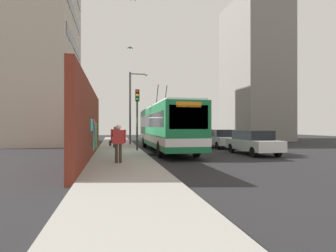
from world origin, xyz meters
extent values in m
plane|color=#232326|center=(0.00, 0.00, 0.00)|extent=(80.00, 80.00, 0.00)
cube|color=#9E9B93|center=(0.00, 1.60, 0.07)|extent=(48.00, 3.20, 0.15)
cube|color=maroon|center=(-3.80, 3.35, 2.03)|extent=(14.39, 0.30, 4.06)
cube|color=green|center=(-0.20, 3.19, 1.22)|extent=(1.13, 0.02, 1.74)
cube|color=#33D8E5|center=(-4.33, 3.19, 1.93)|extent=(1.23, 0.02, 0.66)
cube|color=#33D8E5|center=(-2.65, 3.19, 1.23)|extent=(0.84, 0.02, 1.64)
cube|color=green|center=(-1.00, 3.19, 1.51)|extent=(1.22, 0.02, 1.22)
cube|color=#F2338C|center=(-2.19, 3.19, 1.62)|extent=(1.20, 0.02, 1.35)
cube|color=#B2A899|center=(11.37, 9.20, 10.71)|extent=(12.48, 6.03, 21.43)
cube|color=black|center=(11.37, 6.16, 4.40)|extent=(10.61, 0.04, 1.10)
cube|color=black|center=(11.37, 6.16, 7.60)|extent=(10.61, 0.04, 1.10)
cube|color=black|center=(11.37, 6.16, 10.80)|extent=(10.61, 0.04, 1.10)
cube|color=black|center=(11.37, 6.16, 14.00)|extent=(10.61, 0.04, 1.10)
cube|color=gray|center=(14.47, -17.00, 9.47)|extent=(9.58, 6.27, 18.94)
cube|color=black|center=(14.47, -20.16, 4.40)|extent=(8.14, 0.04, 1.10)
cube|color=black|center=(14.47, -20.16, 7.60)|extent=(8.14, 0.04, 1.10)
cube|color=black|center=(14.47, -20.16, 10.80)|extent=(8.14, 0.04, 1.10)
cube|color=black|center=(14.47, -20.16, 14.00)|extent=(8.14, 0.04, 1.10)
cube|color=#19723F|center=(0.18, -1.80, 1.85)|extent=(12.59, 2.47, 2.79)
cube|color=silver|center=(0.18, -1.80, 3.30)|extent=(12.09, 2.27, 0.12)
cube|color=white|center=(0.18, -1.80, 1.00)|extent=(12.61, 2.49, 0.44)
cube|color=black|center=(-6.09, -1.80, 2.34)|extent=(0.04, 2.10, 1.26)
cube|color=black|center=(0.18, -1.80, 2.27)|extent=(11.58, 2.50, 0.89)
cube|color=orange|center=(-6.08, -1.80, 2.99)|extent=(0.06, 1.36, 0.28)
cylinder|color=black|center=(2.07, -2.15, 4.14)|extent=(1.43, 0.06, 2.00)
cylinder|color=black|center=(2.07, -1.45, 4.14)|extent=(1.43, 0.06, 2.00)
cylinder|color=black|center=(-3.85, -2.91, 0.50)|extent=(1.00, 0.28, 1.00)
cylinder|color=black|center=(-3.85, -0.69, 0.50)|extent=(1.00, 0.28, 1.00)
cylinder|color=black|center=(4.21, -2.91, 0.50)|extent=(1.00, 0.28, 1.00)
cylinder|color=black|center=(4.21, -0.69, 0.50)|extent=(1.00, 0.28, 1.00)
cube|color=white|center=(-3.25, -7.00, 0.65)|extent=(4.62, 1.82, 0.66)
cube|color=black|center=(-3.16, -7.00, 1.28)|extent=(2.77, 1.64, 0.60)
cylinder|color=black|center=(-4.78, -7.81, 0.32)|extent=(0.64, 0.22, 0.64)
cylinder|color=black|center=(-4.78, -6.19, 0.32)|extent=(0.64, 0.22, 0.64)
cylinder|color=black|center=(-1.73, -7.81, 0.32)|extent=(0.64, 0.22, 0.64)
cylinder|color=black|center=(-1.73, -6.19, 0.32)|extent=(0.64, 0.22, 0.64)
cube|color=#B7B7BC|center=(2.24, -7.00, 0.65)|extent=(4.10, 1.77, 0.66)
cube|color=black|center=(2.32, -7.00, 1.28)|extent=(2.46, 1.59, 0.60)
cylinder|color=black|center=(0.89, -7.78, 0.32)|extent=(0.64, 0.22, 0.64)
cylinder|color=black|center=(0.89, -6.22, 0.32)|extent=(0.64, 0.22, 0.64)
cylinder|color=black|center=(3.59, -7.78, 0.32)|extent=(0.64, 0.22, 0.64)
cylinder|color=black|center=(3.59, -6.22, 0.32)|extent=(0.64, 0.22, 0.64)
cube|color=navy|center=(7.73, -7.00, 0.65)|extent=(4.75, 1.74, 0.66)
cube|color=black|center=(7.83, -7.00, 1.28)|extent=(2.85, 1.56, 0.60)
cylinder|color=black|center=(6.17, -7.77, 0.32)|extent=(0.64, 0.22, 0.64)
cylinder|color=black|center=(6.17, -6.23, 0.32)|extent=(0.64, 0.22, 0.64)
cylinder|color=black|center=(9.30, -7.77, 0.32)|extent=(0.64, 0.22, 0.64)
cylinder|color=black|center=(9.30, -6.23, 0.32)|extent=(0.64, 0.22, 0.64)
cylinder|color=#3F3326|center=(-6.76, 1.71, 0.59)|extent=(0.14, 0.14, 0.88)
cylinder|color=#3F3326|center=(-6.76, 1.89, 0.59)|extent=(0.14, 0.14, 0.88)
cube|color=#BF3333|center=(-6.76, 1.80, 1.36)|extent=(0.22, 0.51, 0.66)
cylinder|color=#BF3333|center=(-6.76, 1.50, 1.39)|extent=(0.09, 0.09, 0.62)
cylinder|color=#BF3333|center=(-6.76, 2.11, 1.39)|extent=(0.09, 0.09, 0.62)
sphere|color=beige|center=(-6.76, 1.80, 1.80)|extent=(0.24, 0.24, 0.24)
cube|color=black|center=(-6.76, 2.18, 1.08)|extent=(0.14, 0.10, 0.24)
cylinder|color=#1E1E2D|center=(2.95, 1.79, 0.57)|extent=(0.14, 0.14, 0.84)
cylinder|color=#1E1E2D|center=(2.95, 1.97, 0.57)|extent=(0.14, 0.14, 0.84)
cube|color=#BF3333|center=(2.95, 1.88, 1.31)|extent=(0.22, 0.49, 0.63)
cylinder|color=#BF3333|center=(2.95, 1.58, 1.34)|extent=(0.09, 0.09, 0.60)
cylinder|color=#BF3333|center=(2.95, 2.18, 1.34)|extent=(0.09, 0.09, 0.60)
sphere|color=#936B4C|center=(2.95, 1.88, 1.74)|extent=(0.23, 0.23, 0.23)
cylinder|color=#2D382D|center=(-0.15, 0.35, 2.33)|extent=(0.14, 0.14, 4.36)
cube|color=black|center=(-0.37, 0.35, 4.06)|extent=(0.20, 0.28, 0.84)
sphere|color=red|center=(-0.48, 0.35, 4.34)|extent=(0.18, 0.18, 0.18)
sphere|color=yellow|center=(-0.48, 0.35, 4.06)|extent=(0.18, 0.18, 0.18)
sphere|color=green|center=(-0.48, 0.35, 3.78)|extent=(0.18, 0.18, 0.18)
cylinder|color=#4C4C51|center=(6.19, 0.45, 3.57)|extent=(0.18, 0.18, 6.85)
cylinder|color=#4C4C51|center=(6.19, -0.31, 6.85)|extent=(0.10, 1.52, 0.10)
ellipsoid|color=silver|center=(6.19, -1.07, 6.80)|extent=(0.44, 0.28, 0.20)
ellipsoid|color=#47474C|center=(5.64, 0.49, 9.13)|extent=(0.32, 0.14, 0.12)
cube|color=#47474C|center=(5.64, 0.35, 9.16)|extent=(0.20, 0.25, 0.16)
cube|color=#47474C|center=(5.64, 0.63, 9.16)|extent=(0.20, 0.25, 0.16)
cylinder|color=black|center=(-2.01, -0.60, 0.00)|extent=(1.60, 1.60, 0.00)
camera|label=1|loc=(-19.60, 2.06, 1.85)|focal=28.94mm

